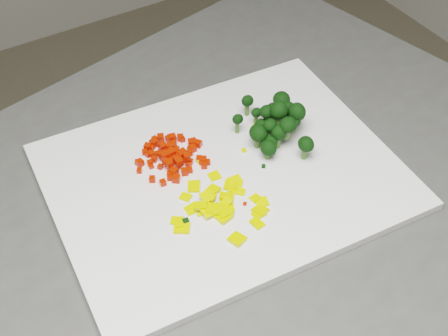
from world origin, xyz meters
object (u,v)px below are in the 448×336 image
carrot_pile (172,152)px  broccoli_pile (280,118)px  pepper_pile (217,203)px  cutting_board (224,176)px

carrot_pile → broccoli_pile: size_ratio=0.83×
pepper_pile → carrot_pile: bearing=94.0°
cutting_board → pepper_pile: (-0.04, -0.05, 0.01)m
cutting_board → pepper_pile: pepper_pile is taller
carrot_pile → pepper_pile: size_ratio=0.86×
carrot_pile → broccoli_pile: 0.16m
cutting_board → carrot_pile: 0.08m
carrot_pile → pepper_pile: 0.11m
cutting_board → carrot_pile: size_ratio=4.50×
cutting_board → carrot_pile: (-0.05, 0.06, 0.02)m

